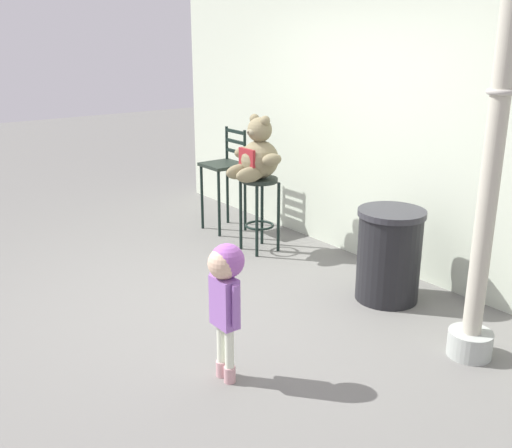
% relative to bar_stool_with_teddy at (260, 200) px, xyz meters
% --- Properties ---
extents(ground_plane, '(24.00, 24.00, 0.00)m').
position_rel_bar_stool_with_teddy_xyz_m(ground_plane, '(0.78, -1.20, -0.54)').
color(ground_plane, slate).
extents(building_wall, '(6.34, 0.30, 3.54)m').
position_rel_bar_stool_with_teddy_xyz_m(building_wall, '(0.78, 0.85, 1.23)').
color(building_wall, beige).
rests_on(building_wall, ground_plane).
extents(bar_stool_with_teddy, '(0.37, 0.37, 0.76)m').
position_rel_bar_stool_with_teddy_xyz_m(bar_stool_with_teddy, '(0.00, 0.00, 0.00)').
color(bar_stool_with_teddy, black).
rests_on(bar_stool_with_teddy, ground_plane).
extents(teddy_bear, '(0.59, 0.53, 0.63)m').
position_rel_bar_stool_with_teddy_xyz_m(teddy_bear, '(0.00, -0.03, 0.46)').
color(teddy_bear, '#7E7353').
rests_on(teddy_bear, bar_stool_with_teddy).
extents(child_walking, '(0.29, 0.23, 0.92)m').
position_rel_bar_stool_with_teddy_xyz_m(child_walking, '(1.78, -1.62, 0.13)').
color(child_walking, '#C69397').
rests_on(child_walking, ground_plane).
extents(trash_bin, '(0.55, 0.55, 0.78)m').
position_rel_bar_stool_with_teddy_xyz_m(trash_bin, '(1.58, 0.14, -0.14)').
color(trash_bin, black).
rests_on(trash_bin, ground_plane).
extents(lamppost, '(0.30, 0.30, 3.12)m').
position_rel_bar_stool_with_teddy_xyz_m(lamppost, '(2.55, -0.11, 0.72)').
color(lamppost, '#A3AAA2').
rests_on(lamppost, ground_plane).
extents(bar_chair_empty, '(0.41, 0.41, 1.14)m').
position_rel_bar_stool_with_teddy_xyz_m(bar_chair_empty, '(-0.79, 0.12, 0.14)').
color(bar_chair_empty, black).
rests_on(bar_chair_empty, ground_plane).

